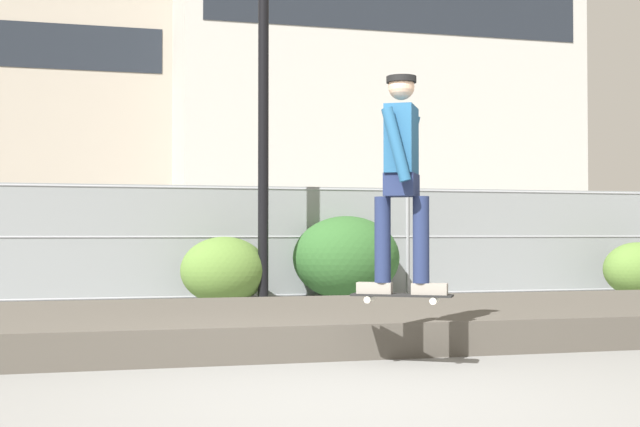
{
  "coord_description": "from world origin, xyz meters",
  "views": [
    {
      "loc": [
        -1.54,
        -5.24,
        1.07
      ],
      "look_at": [
        0.95,
        4.51,
        1.31
      ],
      "focal_mm": 47.69,
      "sensor_mm": 36.0,
      "label": 1
    }
  ],
  "objects": [
    {
      "name": "shrub_right",
      "position": [
        7.29,
        7.45,
        0.46
      ],
      "size": [
        1.2,
        0.98,
        0.92
      ],
      "color": "#567A33",
      "rests_on": "ground_plane"
    },
    {
      "name": "shrub_left",
      "position": [
        0.24,
        7.65,
        0.51
      ],
      "size": [
        1.33,
        1.09,
        1.03
      ],
      "color": "#567A33",
      "rests_on": "ground_plane"
    },
    {
      "name": "parked_car_near",
      "position": [
        -3.37,
        12.23,
        0.84
      ],
      "size": [
        4.41,
        1.96,
        1.66
      ],
      "color": "navy",
      "rests_on": "ground_plane"
    },
    {
      "name": "office_block",
      "position": [
        12.98,
        41.83,
        10.18
      ],
      "size": [
        21.61,
        12.79,
        20.36
      ],
      "color": "#B2AFA8",
      "rests_on": "ground_plane"
    },
    {
      "name": "street_lamp",
      "position": [
        0.8,
        7.4,
        4.57
      ],
      "size": [
        0.44,
        0.44,
        7.44
      ],
      "color": "black",
      "rests_on": "ground_plane"
    },
    {
      "name": "parked_car_mid",
      "position": [
        2.63,
        12.18,
        0.84
      ],
      "size": [
        4.53,
        2.22,
        1.66
      ],
      "color": "#B7BABF",
      "rests_on": "ground_plane"
    },
    {
      "name": "skateboard",
      "position": [
        0.75,
        1.13,
        0.58
      ],
      "size": [
        0.79,
        0.57,
        0.07
      ],
      "color": "black"
    },
    {
      "name": "chain_fence",
      "position": [
        0.0,
        8.44,
        0.93
      ],
      "size": [
        21.03,
        0.06,
        1.85
      ],
      "color": "gray",
      "rests_on": "ground_plane"
    },
    {
      "name": "gravel_berm",
      "position": [
        0.0,
        3.26,
        0.15
      ],
      "size": [
        16.05,
        3.28,
        0.31
      ],
      "primitive_type": "cube",
      "color": "#4C473F",
      "rests_on": "ground_plane"
    },
    {
      "name": "skater",
      "position": [
        0.75,
        1.13,
        1.59
      ],
      "size": [
        0.68,
        0.62,
        1.76
      ],
      "color": "gray",
      "rests_on": "skateboard"
    },
    {
      "name": "ground_plane",
      "position": [
        0.0,
        0.0,
        0.0
      ],
      "size": [
        120.0,
        120.0,
        0.0
      ],
      "primitive_type": "plane",
      "color": "slate"
    },
    {
      "name": "shrub_center",
      "position": [
        2.29,
        8.02,
        0.68
      ],
      "size": [
        1.76,
        1.44,
        1.36
      ],
      "color": "#2D5B28",
      "rests_on": "ground_plane"
    }
  ]
}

